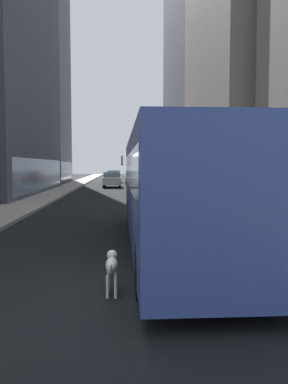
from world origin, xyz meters
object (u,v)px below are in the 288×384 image
at_px(pedestrian_in_coat, 281,203).
at_px(car_red_coupe, 114,176).
at_px(car_white_van, 112,179).
at_px(dalmatian_dog, 112,265).
at_px(car_blue_hatchback, 141,186).
at_px(box_truck, 151,172).
at_px(pedestrian_with_handbag, 276,197).
at_px(car_grey_wagon, 172,190).
at_px(transit_bus, 175,184).
at_px(car_silver_sedan, 133,178).

bearing_deg(pedestrian_in_coat, car_red_coupe, 99.18).
bearing_deg(car_white_van, car_red_coupe, 90.00).
bearing_deg(dalmatian_dog, car_blue_hatchback, 85.47).
relative_size(car_blue_hatchback, box_truck, 0.55).
bearing_deg(dalmatian_dog, pedestrian_with_handbag, 52.01).
relative_size(box_truck, pedestrian_with_handbag, 4.44).
bearing_deg(car_grey_wagon, box_truck, 90.00).
xyz_separation_m(pedestrian_with_handbag, pedestrian_in_coat, (-0.79, -2.32, -0.00)).
height_order(car_blue_hatchback, box_truck, box_truck).
bearing_deg(transit_bus, car_grey_wagon, 82.62).
bearing_deg(car_blue_hatchback, dalmatian_dog, -94.53).
distance_m(car_grey_wagon, car_silver_sedan, 23.35).
height_order(car_blue_hatchback, car_silver_sedan, same).
distance_m(transit_bus, car_white_van, 29.97).
xyz_separation_m(car_silver_sedan, box_truck, (1.60, -7.12, 0.84)).
xyz_separation_m(car_red_coupe, pedestrian_with_handbag, (7.19, -37.24, 0.19)).
relative_size(car_grey_wagon, car_silver_sedan, 1.03).
relative_size(car_blue_hatchback, car_silver_sedan, 0.96).
distance_m(car_silver_sedan, box_truck, 7.35).
bearing_deg(pedestrian_in_coat, box_truck, 95.20).
bearing_deg(box_truck, car_grey_wagon, -90.00).
relative_size(car_red_coupe, car_grey_wagon, 0.99).
bearing_deg(car_grey_wagon, transit_bus, -97.38).
bearing_deg(car_white_van, car_blue_hatchback, -79.00).
distance_m(box_truck, pedestrian_in_coat, 26.46).
distance_m(pedestrian_with_handbag, pedestrian_in_coat, 2.45).
xyz_separation_m(transit_bus, car_silver_sedan, (0.00, 35.64, -0.96)).
height_order(car_blue_hatchback, pedestrian_with_handbag, pedestrian_with_handbag).
xyz_separation_m(car_blue_hatchback, car_white_van, (-2.40, 12.35, 0.00)).
bearing_deg(dalmatian_dog, box_truck, 84.19).
xyz_separation_m(car_white_van, pedestrian_in_coat, (6.40, -27.69, 0.19)).
relative_size(transit_bus, car_white_van, 2.70).
distance_m(car_grey_wagon, pedestrian_with_handbag, 8.48).
distance_m(car_white_van, dalmatian_dog, 33.67).
height_order(pedestrian_with_handbag, pedestrian_in_coat, same).
relative_size(car_white_van, dalmatian_dog, 4.43).
bearing_deg(box_truck, car_silver_sedan, 102.66).
xyz_separation_m(car_grey_wagon, box_truck, (0.00, 16.17, 0.84)).
height_order(transit_bus, dalmatian_dog, transit_bus).
height_order(car_silver_sedan, pedestrian_in_coat, pedestrian_in_coat).
height_order(car_silver_sedan, dalmatian_dog, car_silver_sedan).
xyz_separation_m(car_silver_sedan, pedestrian_in_coat, (4.00, -33.47, 0.19)).
xyz_separation_m(car_grey_wagon, pedestrian_in_coat, (2.40, -10.18, 0.19)).
bearing_deg(transit_bus, pedestrian_with_handbag, 43.16).
relative_size(car_grey_wagon, dalmatian_dog, 4.63).
bearing_deg(car_white_van, dalmatian_dog, -88.79).
xyz_separation_m(car_silver_sedan, pedestrian_with_handbag, (4.79, -31.15, 0.19)).
xyz_separation_m(car_blue_hatchback, dalmatian_dog, (-1.69, -21.32, -0.31)).
height_order(car_red_coupe, dalmatian_dog, car_red_coupe).
xyz_separation_m(car_red_coupe, box_truck, (4.00, -13.22, 0.84)).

